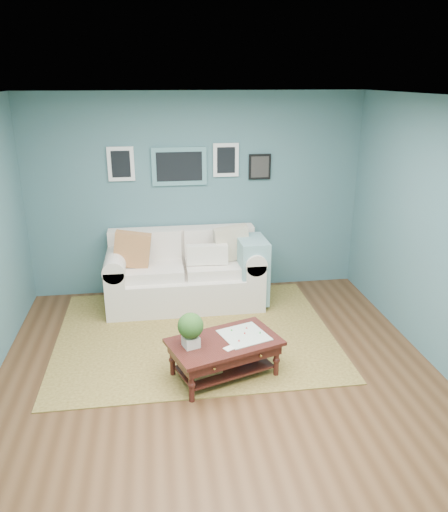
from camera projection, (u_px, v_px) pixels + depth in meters
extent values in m
plane|color=brown|center=(223.00, 388.00, 4.86)|extent=(5.00, 5.00, 0.00)
plane|color=white|center=(222.00, 98.00, 3.95)|extent=(5.00, 5.00, 0.00)
cube|color=#477176|center=(197.00, 195.00, 6.73)|extent=(4.50, 0.02, 2.70)
cube|color=#477176|center=(306.00, 462.00, 2.08)|extent=(4.50, 0.02, 2.70)
cube|color=#568C91|center=(179.00, 166.00, 6.54)|extent=(0.72, 0.03, 0.50)
cube|color=black|center=(179.00, 167.00, 6.53)|extent=(0.60, 0.01, 0.38)
cube|color=white|center=(121.00, 164.00, 6.43)|extent=(0.34, 0.03, 0.44)
cube|color=white|center=(226.00, 160.00, 6.60)|extent=(0.34, 0.03, 0.44)
cube|color=black|center=(260.00, 167.00, 6.70)|extent=(0.30, 0.03, 0.34)
cube|color=brown|center=(195.00, 334.00, 5.88)|extent=(3.17, 2.54, 0.01)
cube|color=silver|center=(185.00, 288.00, 6.61)|extent=(1.49, 0.92, 0.44)
cube|color=silver|center=(182.00, 246.00, 6.78)|extent=(1.95, 0.23, 0.50)
cube|color=silver|center=(117.00, 284.00, 6.46)|extent=(0.25, 0.92, 0.65)
cube|color=silver|center=(250.00, 277.00, 6.69)|extent=(0.25, 0.92, 0.65)
cylinder|color=silver|center=(116.00, 261.00, 6.35)|extent=(0.27, 0.92, 0.27)
cylinder|color=silver|center=(250.00, 254.00, 6.58)|extent=(0.27, 0.92, 0.27)
cube|color=silver|center=(154.00, 271.00, 6.40)|extent=(0.76, 0.59, 0.14)
cube|color=silver|center=(215.00, 268.00, 6.51)|extent=(0.76, 0.59, 0.14)
cube|color=silver|center=(152.00, 245.00, 6.59)|extent=(0.76, 0.13, 0.38)
cube|color=silver|center=(212.00, 242.00, 6.69)|extent=(0.76, 0.13, 0.38)
cube|color=#C16D39|center=(132.00, 250.00, 6.28)|extent=(0.51, 0.18, 0.50)
cube|color=beige|center=(232.00, 243.00, 6.52)|extent=(0.50, 0.19, 0.49)
cube|color=silver|center=(207.00, 254.00, 6.39)|extent=(0.53, 0.13, 0.25)
cube|color=#8BBFC2|center=(252.00, 269.00, 6.52)|extent=(0.36, 0.58, 0.84)
cube|color=black|center=(224.00, 342.00, 4.94)|extent=(1.22, 0.94, 0.04)
cube|color=black|center=(224.00, 348.00, 4.96)|extent=(1.13, 0.85, 0.11)
cube|color=black|center=(224.00, 367.00, 5.04)|extent=(1.01, 0.73, 0.02)
sphere|color=gold|center=(214.00, 369.00, 4.62)|extent=(0.03, 0.03, 0.03)
sphere|color=gold|center=(261.00, 356.00, 4.83)|extent=(0.03, 0.03, 0.03)
cylinder|color=black|center=(191.00, 384.00, 4.61)|extent=(0.05, 0.05, 0.37)
cylinder|color=black|center=(276.00, 360.00, 5.00)|extent=(0.05, 0.05, 0.37)
cylinder|color=black|center=(172.00, 359.00, 5.01)|extent=(0.05, 0.05, 0.37)
cylinder|color=black|center=(252.00, 339.00, 5.41)|extent=(0.05, 0.05, 0.37)
cube|color=silver|center=(191.00, 341.00, 4.81)|extent=(0.18, 0.18, 0.11)
sphere|color=#274719|center=(191.00, 326.00, 4.75)|extent=(0.25, 0.25, 0.25)
cube|color=beige|center=(244.00, 335.00, 5.03)|extent=(0.54, 0.54, 0.01)
cube|color=olive|center=(204.00, 364.00, 4.91)|extent=(0.36, 0.30, 0.18)
cube|color=navy|center=(245.00, 355.00, 5.14)|extent=(0.25, 0.22, 0.10)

